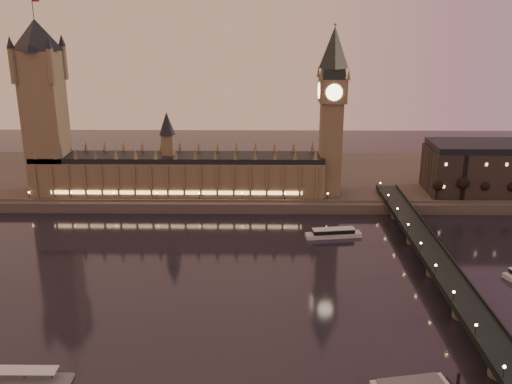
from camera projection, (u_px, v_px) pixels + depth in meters
ground at (233, 293)px, 246.22m from camera, size 700.00×700.00×0.00m
far_embankment at (287, 179)px, 402.08m from camera, size 560.00×130.00×6.00m
palace_of_westminster at (178, 170)px, 355.27m from camera, size 180.00×26.62×52.00m
victoria_tower at (43, 99)px, 342.75m from camera, size 31.68×31.68×118.00m
big_ben at (332, 102)px, 341.28m from camera, size 17.68×17.68×104.00m
westminster_bridge at (447, 283)px, 243.48m from camera, size 13.20×260.00×15.30m
bare_tree_0 at (436, 186)px, 343.91m from camera, size 6.29×6.29×12.79m
bare_tree_1 at (461, 186)px, 343.73m from camera, size 6.29×6.29×12.79m
bare_tree_2 at (486, 186)px, 343.56m from camera, size 6.29×6.29×12.79m
bare_tree_3 at (511, 186)px, 343.38m from camera, size 6.29×6.29×12.79m
cruise_boat_a at (333, 233)px, 306.71m from camera, size 30.56×10.76×4.79m
pontoon_pier at (13, 378)px, 187.75m from camera, size 38.62×6.44×10.30m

